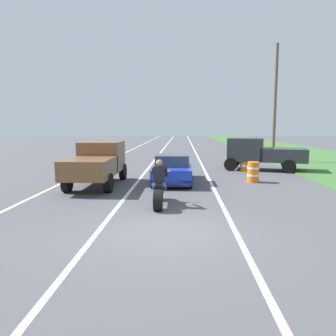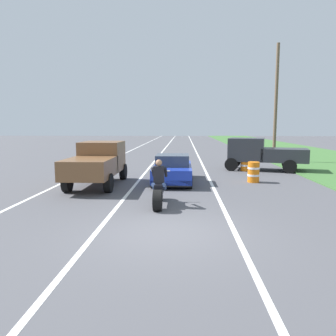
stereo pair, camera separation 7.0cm
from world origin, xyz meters
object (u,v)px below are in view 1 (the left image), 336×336
object	(u,v)px
sports_car_blue	(172,169)
pickup_truck_right_shoulder_dark_grey	(261,152)
construction_barrel_mid	(245,163)
pickup_truck_left_lane_brown	(97,162)
construction_barrel_nearest	(253,172)
motorcycle_with_rider	(159,189)

from	to	relation	value
sports_car_blue	pickup_truck_right_shoulder_dark_grey	size ratio (longest dim) A/B	0.84
sports_car_blue	construction_barrel_mid	xyz separation A→B (m)	(4.30, 4.21, -0.13)
pickup_truck_left_lane_brown	construction_barrel_nearest	xyz separation A→B (m)	(7.40, 1.17, -0.60)
pickup_truck_left_lane_brown	construction_barrel_mid	world-z (taller)	pickup_truck_left_lane_brown
pickup_truck_right_shoulder_dark_grey	pickup_truck_left_lane_brown	bearing A→B (deg)	-147.67
sports_car_blue	construction_barrel_mid	distance (m)	6.02
motorcycle_with_rider	construction_barrel_mid	distance (m)	10.14
motorcycle_with_rider	pickup_truck_right_shoulder_dark_grey	distance (m)	11.01
sports_car_blue	pickup_truck_left_lane_brown	bearing A→B (deg)	-164.32
sports_car_blue	construction_barrel_mid	size ratio (longest dim) A/B	4.30
pickup_truck_left_lane_brown	construction_barrel_mid	distance (m)	9.34
sports_car_blue	pickup_truck_left_lane_brown	world-z (taller)	pickup_truck_left_lane_brown
motorcycle_with_rider	pickup_truck_left_lane_brown	distance (m)	5.00
pickup_truck_right_shoulder_dark_grey	construction_barrel_mid	size ratio (longest dim) A/B	5.14
motorcycle_with_rider	sports_car_blue	world-z (taller)	motorcycle_with_rider
construction_barrel_mid	motorcycle_with_rider	bearing A→B (deg)	-117.04
pickup_truck_left_lane_brown	construction_barrel_mid	xyz separation A→B (m)	(7.75, 5.18, -0.60)
motorcycle_with_rider	pickup_truck_left_lane_brown	bearing A→B (deg)	129.12
sports_car_blue	construction_barrel_nearest	distance (m)	3.96
sports_car_blue	pickup_truck_left_lane_brown	size ratio (longest dim) A/B	0.90
motorcycle_with_rider	pickup_truck_left_lane_brown	size ratio (longest dim) A/B	0.46
pickup_truck_right_shoulder_dark_grey	construction_barrel_nearest	size ratio (longest dim) A/B	5.14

